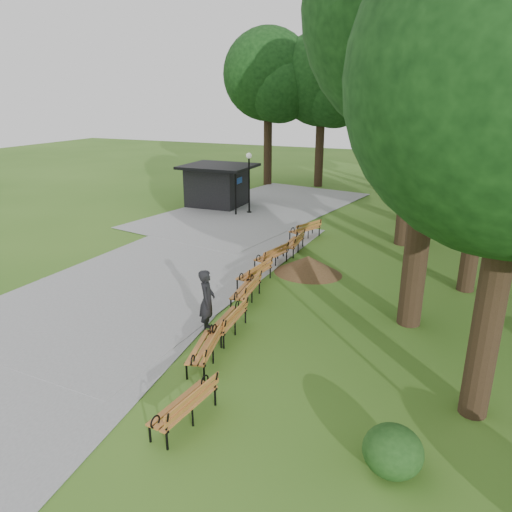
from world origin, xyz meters
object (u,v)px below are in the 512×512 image
at_px(lawn_tree_1, 498,69).
at_px(bench_2, 228,320).
at_px(bench_1, 205,348).
at_px(lawn_tree_2, 427,5).
at_px(bench_3, 246,290).
at_px(bench_4, 254,273).
at_px(lawn_tree_4, 436,65).
at_px(kiosk, 216,185).
at_px(bench_0, 184,405).
at_px(dirt_mound, 308,265).
at_px(bench_5, 271,256).
at_px(lamp_post, 249,171).
at_px(lawn_tree_0, 444,8).
at_px(bench_6, 293,243).
at_px(bench_7, 305,230).
at_px(person, 207,301).

bearing_deg(lawn_tree_1, bench_2, -134.48).
xyz_separation_m(bench_1, bench_2, (-0.17, 1.65, 0.00)).
bearing_deg(lawn_tree_2, bench_3, -113.75).
height_order(bench_4, lawn_tree_1, lawn_tree_1).
distance_m(lawn_tree_2, lawn_tree_4, 4.05).
bearing_deg(kiosk, bench_3, -58.93).
xyz_separation_m(bench_0, bench_4, (-1.83, 7.77, 0.00)).
distance_m(dirt_mound, bench_5, 1.66).
bearing_deg(bench_4, lamp_post, -147.83).
xyz_separation_m(dirt_mound, bench_0, (0.37, -9.62, 0.08)).
height_order(lamp_post, lawn_tree_2, lawn_tree_2).
distance_m(dirt_mound, lawn_tree_2, 11.51).
bearing_deg(bench_5, lawn_tree_0, 74.49).
distance_m(kiosk, bench_5, 11.59).
distance_m(bench_5, lawn_tree_4, 12.53).
height_order(lamp_post, bench_6, lamp_post).
relative_size(kiosk, lawn_tree_4, 0.35).
bearing_deg(kiosk, lawn_tree_0, -43.50).
height_order(bench_6, bench_7, same).
bearing_deg(bench_4, bench_2, 19.50).
bearing_deg(bench_2, lawn_tree_1, 131.90).
bearing_deg(lamp_post, bench_1, -69.41).
bearing_deg(lawn_tree_2, bench_2, -107.12).
distance_m(lamp_post, bench_4, 11.32).
relative_size(bench_2, lawn_tree_2, 0.14).
distance_m(dirt_mound, bench_3, 3.60).
bearing_deg(bench_6, dirt_mound, 27.51).
relative_size(lawn_tree_1, lawn_tree_2, 0.79).
distance_m(bench_1, bench_6, 9.69).
relative_size(lamp_post, bench_3, 1.85).
xyz_separation_m(bench_2, bench_5, (-1.05, 5.92, 0.00)).
relative_size(lamp_post, lawn_tree_1, 0.33).
height_order(bench_3, bench_4, same).
height_order(lamp_post, bench_1, lamp_post).
bearing_deg(bench_2, bench_1, 2.12).
bearing_deg(lawn_tree_2, person, -110.03).
height_order(person, lawn_tree_0, lawn_tree_0).
xyz_separation_m(bench_7, lawn_tree_0, (5.76, -7.40, 8.22)).
bearing_deg(bench_0, bench_5, -162.00).
xyz_separation_m(dirt_mound, bench_7, (-1.63, 4.54, 0.08)).
xyz_separation_m(bench_0, lawn_tree_0, (3.77, 6.76, 8.22)).
distance_m(bench_3, lawn_tree_1, 10.50).
height_order(bench_3, lawn_tree_4, lawn_tree_4).
bearing_deg(lawn_tree_1, bench_5, -176.51).
distance_m(lawn_tree_0, lawn_tree_4, 11.90).
bearing_deg(lawn_tree_0, lawn_tree_2, 98.64).
distance_m(bench_4, bench_6, 4.15).
bearing_deg(bench_5, bench_0, 24.09).
bearing_deg(bench_2, bench_3, -171.46).
bearing_deg(lawn_tree_2, bench_4, -120.43).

